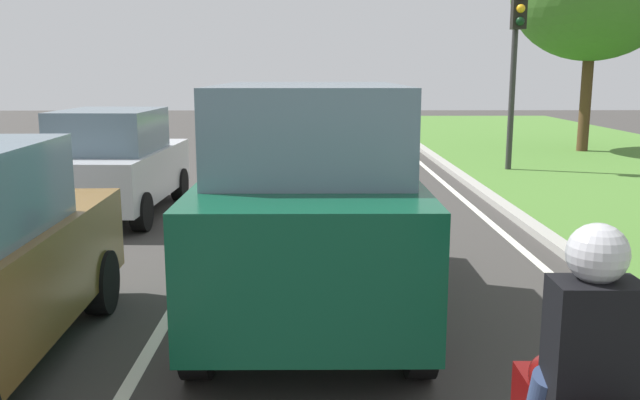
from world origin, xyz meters
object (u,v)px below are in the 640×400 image
object	(u,v)px
rider_person	(591,340)
traffic_light_near_right	(516,43)
car_hatchback_far	(115,163)
car_suv_ahead	(310,198)

from	to	relation	value
rider_person	traffic_light_near_right	size ratio (longest dim) A/B	0.27
car_hatchback_far	traffic_light_near_right	bearing A→B (deg)	32.67
car_hatchback_far	rider_person	size ratio (longest dim) A/B	3.23
rider_person	car_hatchback_far	bearing A→B (deg)	119.90
traffic_light_near_right	rider_person	bearing A→B (deg)	-104.84
car_hatchback_far	rider_person	xyz separation A→B (m)	(4.58, -8.36, 0.31)
rider_person	traffic_light_near_right	distance (m)	13.67
car_hatchback_far	traffic_light_near_right	distance (m)	9.58
car_suv_ahead	traffic_light_near_right	world-z (taller)	traffic_light_near_right
rider_person	traffic_light_near_right	xyz separation A→B (m)	(3.47, 13.09, 1.83)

